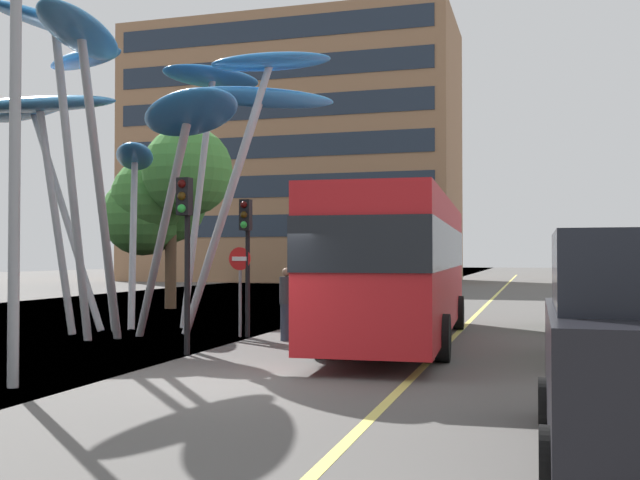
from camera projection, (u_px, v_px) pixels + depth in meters
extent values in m
cube|color=#54514F|center=(230.00, 385.00, 12.36)|extent=(120.00, 240.00, 0.10)
cube|color=#E0D666|center=(399.00, 391.00, 11.56)|extent=(0.16, 144.00, 0.01)
cube|color=red|center=(400.00, 265.00, 18.02)|extent=(3.07, 11.47, 3.08)
cube|color=black|center=(400.00, 247.00, 18.03)|extent=(3.10, 11.58, 0.98)
cube|color=yellow|center=(422.00, 224.00, 23.51)|extent=(1.36, 0.17, 0.36)
cube|color=#B2B2B7|center=(400.00, 197.00, 18.06)|extent=(2.06, 4.07, 0.24)
cylinder|color=black|center=(459.00, 313.00, 21.13)|extent=(0.33, 0.97, 0.96)
cylinder|color=black|center=(374.00, 311.00, 21.70)|extent=(0.33, 0.97, 0.96)
cylinder|color=black|center=(443.00, 338.00, 14.67)|extent=(0.33, 0.97, 0.96)
cylinder|color=black|center=(322.00, 335.00, 15.24)|extent=(0.33, 0.97, 0.96)
cylinder|color=#9EA0A5|center=(228.00, 198.00, 19.87)|extent=(2.50, 0.69, 7.40)
ellipsoid|color=#2D7FD1|center=(271.00, 62.00, 19.85)|extent=(3.45, 1.92, 0.50)
cylinder|color=#9EA0A5|center=(224.00, 214.00, 20.43)|extent=(2.13, 1.09, 6.60)
ellipsoid|color=#388EDB|center=(261.00, 98.00, 20.63)|extent=(4.22, 2.75, 0.75)
cylinder|color=#9EA0A5|center=(198.00, 200.00, 22.04)|extent=(0.69, 1.31, 7.60)
ellipsoid|color=#2D7FD1|center=(213.00, 78.00, 22.56)|extent=(2.93, 4.04, 0.60)
cylinder|color=#9EA0A5|center=(133.00, 239.00, 22.20)|extent=(1.45, 2.42, 5.34)
ellipsoid|color=#388EDB|center=(135.00, 157.00, 23.46)|extent=(2.78, 3.80, 0.74)
cylinder|color=#9EA0A5|center=(99.00, 190.00, 21.51)|extent=(2.02, 1.34, 8.13)
ellipsoid|color=#2D7FD1|center=(85.00, 59.00, 22.36)|extent=(3.86, 3.25, 0.80)
cylinder|color=#9EA0A5|center=(65.00, 216.00, 21.41)|extent=(3.10, 0.96, 6.60)
ellipsoid|color=#4299E0|center=(33.00, 110.00, 22.23)|extent=(3.52, 2.35, 0.97)
cylinder|color=#9EA0A5|center=(56.00, 219.00, 19.80)|extent=(1.08, 0.65, 6.21)
ellipsoid|color=#4CA3E5|center=(39.00, 104.00, 19.80)|extent=(4.33, 3.17, 0.88)
cylinder|color=#9EA0A5|center=(72.00, 187.00, 17.87)|extent=(0.31, 1.49, 7.60)
ellipsoid|color=#388EDB|center=(55.00, 24.00, 17.35)|extent=(1.52, 4.14, 0.63)
cylinder|color=#9EA0A5|center=(101.00, 198.00, 17.41)|extent=(1.08, 3.12, 7.02)
ellipsoid|color=#4CA3E5|center=(81.00, 33.00, 15.98)|extent=(2.29, 4.16, 0.46)
cylinder|color=#9EA0A5|center=(162.00, 233.00, 18.00)|extent=(2.77, 2.47, 5.42)
ellipsoid|color=#2D7FD1|center=(189.00, 114.00, 16.64)|extent=(3.90, 3.73, 1.04)
cylinder|color=black|center=(187.00, 266.00, 15.77)|extent=(0.12, 0.12, 3.77)
cube|color=black|center=(185.00, 197.00, 15.67)|extent=(0.28, 0.24, 0.80)
sphere|color=#390706|center=(182.00, 184.00, 15.55)|extent=(0.18, 0.18, 0.18)
sphere|color=#3A2707|center=(182.00, 196.00, 15.54)|extent=(0.18, 0.18, 0.18)
sphere|color=green|center=(182.00, 208.00, 15.54)|extent=(0.18, 0.18, 0.18)
cylinder|color=black|center=(248.00, 268.00, 19.20)|extent=(0.12, 0.12, 3.57)
cube|color=black|center=(246.00, 215.00, 19.09)|extent=(0.28, 0.24, 0.80)
sphere|color=#390706|center=(244.00, 205.00, 18.97)|extent=(0.18, 0.18, 0.18)
sphere|color=#3A2707|center=(244.00, 215.00, 18.97)|extent=(0.18, 0.18, 0.18)
sphere|color=green|center=(244.00, 225.00, 18.96)|extent=(0.18, 0.18, 0.18)
cylinder|color=black|center=(323.00, 267.00, 24.37)|extent=(0.12, 0.12, 3.46)
cube|color=black|center=(321.00, 227.00, 24.26)|extent=(0.28, 0.24, 0.80)
sphere|color=#390706|center=(320.00, 219.00, 24.14)|extent=(0.18, 0.18, 0.18)
sphere|color=#3A2707|center=(320.00, 227.00, 24.14)|extent=(0.18, 0.18, 0.18)
sphere|color=green|center=(320.00, 235.00, 24.13)|extent=(0.18, 0.18, 0.18)
cube|color=black|center=(639.00, 377.00, 7.65)|extent=(1.82, 4.38, 1.37)
cube|color=black|center=(638.00, 271.00, 7.67)|extent=(1.67, 2.41, 0.83)
cylinder|color=black|center=(546.00, 402.00, 9.20)|extent=(0.20, 0.60, 0.60)
cylinder|color=black|center=(550.00, 459.00, 6.59)|extent=(0.20, 0.60, 0.60)
cube|color=#2D5138|center=(626.00, 323.00, 14.46)|extent=(1.72, 4.07, 1.24)
cube|color=black|center=(625.00, 271.00, 14.48)|extent=(1.58, 2.24, 0.81)
cylinder|color=black|center=(576.00, 340.00, 15.90)|extent=(0.20, 0.60, 0.60)
cylinder|color=black|center=(583.00, 355.00, 13.48)|extent=(0.20, 0.60, 0.60)
cube|color=#2D5138|center=(588.00, 299.00, 21.14)|extent=(1.73, 4.09, 1.39)
cube|color=black|center=(588.00, 260.00, 21.16)|extent=(1.59, 2.25, 0.82)
cylinder|color=black|center=(616.00, 316.00, 22.10)|extent=(0.20, 0.60, 0.60)
cylinder|color=black|center=(556.00, 315.00, 22.59)|extent=(0.20, 0.60, 0.60)
cylinder|color=black|center=(626.00, 324.00, 19.67)|extent=(0.20, 0.60, 0.60)
cylinder|color=black|center=(558.00, 322.00, 20.16)|extent=(0.20, 0.60, 0.60)
cylinder|color=gray|center=(15.00, 145.00, 11.92)|extent=(0.18, 0.18, 7.83)
cylinder|color=brown|center=(171.00, 271.00, 29.47)|extent=(0.46, 0.46, 3.00)
sphere|color=#428438|center=(143.00, 215.00, 29.71)|extent=(3.27, 3.27, 3.27)
sphere|color=#428438|center=(151.00, 197.00, 29.37)|extent=(3.12, 3.12, 3.12)
sphere|color=#428438|center=(164.00, 202.00, 30.35)|extent=(3.49, 3.49, 3.49)
sphere|color=#428438|center=(188.00, 171.00, 28.33)|extent=(3.47, 3.47, 3.47)
cylinder|color=#2D3342|center=(286.00, 322.00, 18.35)|extent=(0.29, 0.29, 0.92)
cylinder|color=#333338|center=(286.00, 290.00, 18.37)|extent=(0.34, 0.34, 0.67)
sphere|color=#937056|center=(286.00, 272.00, 18.38)|extent=(0.22, 0.22, 0.22)
cylinder|color=gray|center=(240.00, 292.00, 19.24)|extent=(0.08, 0.08, 2.34)
cylinder|color=red|center=(240.00, 259.00, 19.23)|extent=(0.60, 0.03, 0.60)
cube|color=white|center=(239.00, 259.00, 19.20)|extent=(0.40, 0.04, 0.11)
cube|color=#936B4C|center=(294.00, 155.00, 62.48)|extent=(27.03, 12.01, 21.23)
cube|color=#1E2838|center=(269.00, 226.00, 56.57)|extent=(25.41, 0.08, 1.70)
cube|color=#1E2838|center=(269.00, 186.00, 56.63)|extent=(25.41, 0.08, 1.70)
cube|color=#1E2838|center=(269.00, 147.00, 56.69)|extent=(25.41, 0.08, 1.70)
cube|color=#1E2838|center=(269.00, 108.00, 56.76)|extent=(25.41, 0.08, 1.70)
cube|color=#1E2838|center=(269.00, 68.00, 56.82)|extent=(25.41, 0.08, 1.70)
cube|color=#1E2838|center=(269.00, 29.00, 56.88)|extent=(25.41, 0.08, 1.70)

